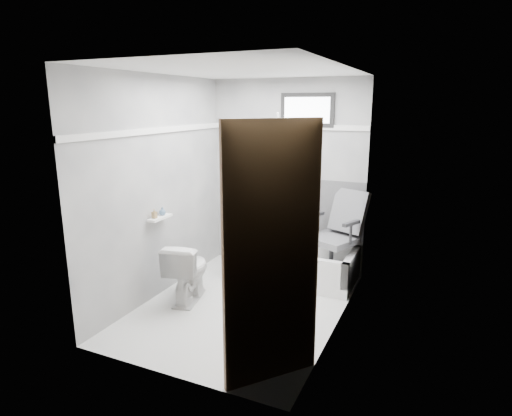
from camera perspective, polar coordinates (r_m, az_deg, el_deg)
The scene contains 19 objects.
floor at distance 4.66m, azimuth -1.81°, elevation -13.00°, with size 2.60×2.60×0.00m, color white.
ceiling at distance 4.17m, azimuth -2.07°, elevation 17.94°, with size 2.60×2.60×0.00m, color silver.
wall_back at distance 5.43m, azimuth 4.13°, elevation 4.22°, with size 2.00×0.02×2.40m, color slate.
wall_front at distance 3.17m, azimuth -12.33°, elevation -2.94°, with size 2.00×0.02×2.40m, color slate.
wall_left at distance 4.77m, azimuth -12.80°, elevation 2.59°, with size 0.02×2.60×2.40m, color slate.
wall_right at distance 3.93m, azimuth 11.29°, elevation 0.31°, with size 0.02×2.60×2.40m, color slate.
bathtub at distance 5.28m, azimuth 4.91°, elevation -7.23°, with size 1.50×0.70×0.42m, color white, non-canonical shape.
office_chair at distance 5.07m, azimuth 10.12°, elevation -3.38°, with size 0.58×0.58×1.00m, color slate, non-canonical shape.
toilet at distance 4.74m, azimuth -9.08°, elevation -8.29°, with size 0.38×0.67×0.66m, color silver.
door at distance 2.82m, azimuth 4.64°, elevation -9.16°, with size 0.78×0.78×2.00m, color brown, non-canonical shape.
window at distance 5.26m, azimuth 6.85°, elevation 12.84°, with size 0.66×0.04×0.40m, color black, non-canonical shape.
backerboard at distance 5.42m, azimuth 6.50°, elevation -0.16°, with size 1.50×0.02×0.78m, color #4C4C4F.
trim_back at distance 5.35m, azimuth 4.19°, elevation 10.77°, with size 2.00×0.02×0.06m, color white.
trim_left at distance 4.69m, azimuth -13.07°, elevation 10.04°, with size 0.02×2.60×0.06m, color white.
pole at distance 5.22m, azimuth 3.73°, elevation 2.17°, with size 0.02×0.02×1.95m, color white.
shelf at distance 4.71m, azimuth -12.67°, elevation -1.27°, with size 0.10×0.32×0.03m, color white.
soap_bottle_a at distance 4.64m, azimuth -13.40°, elevation -0.71°, with size 0.05×0.05×0.10m, color #96794B.
soap_bottle_b at distance 4.75m, azimuth -12.38°, elevation -0.40°, with size 0.07×0.07×0.09m, color slate.
faucet at distance 5.62m, azimuth 1.99°, elevation -2.23°, with size 0.26×0.10×0.16m, color silver, non-canonical shape.
Camera 1 is at (1.84, -3.73, 2.09)m, focal length 30.00 mm.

